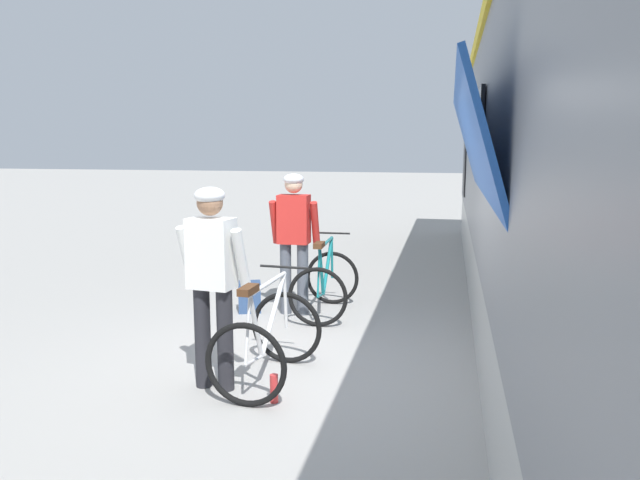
# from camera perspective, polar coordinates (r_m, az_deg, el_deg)

# --- Properties ---
(ground_plane) EXTENTS (80.00, 80.00, 0.00)m
(ground_plane) POSITION_cam_1_polar(r_m,az_deg,el_deg) (5.69, -2.07, -12.60)
(ground_plane) COLOR #A09E99
(train_car) EXTENTS (3.29, 16.69, 3.88)m
(train_car) POSITION_cam_1_polar(r_m,az_deg,el_deg) (6.66, 28.20, 6.86)
(train_car) COLOR slate
(train_car) RESTS_ON ground
(cyclist_near_in_red) EXTENTS (0.61, 0.31, 1.76)m
(cyclist_near_in_red) POSITION_cam_1_polar(r_m,az_deg,el_deg) (7.32, -2.52, 0.88)
(cyclist_near_in_red) COLOR #4C515B
(cyclist_near_in_red) RESTS_ON ground
(cyclist_far_in_white) EXTENTS (0.64, 0.36, 1.76)m
(cyclist_far_in_white) POSITION_cam_1_polar(r_m,az_deg,el_deg) (5.12, -10.35, -2.87)
(cyclist_far_in_white) COLOR #232328
(cyclist_far_in_white) RESTS_ON ground
(bicycle_near_teal) EXTENTS (0.74, 1.09, 0.99)m
(bicycle_near_teal) POSITION_cam_1_polar(r_m,az_deg,el_deg) (7.38, 0.52, -4.19)
(bicycle_near_teal) COLOR black
(bicycle_near_teal) RESTS_ON ground
(bicycle_far_white) EXTENTS (0.77, 1.11, 0.99)m
(bicycle_far_white) POSITION_cam_1_polar(r_m,az_deg,el_deg) (5.33, -5.08, -9.54)
(bicycle_far_white) COLOR black
(bicycle_far_white) RESTS_ON ground
(backpack_on_platform) EXTENTS (0.32, 0.26, 0.40)m
(backpack_on_platform) POSITION_cam_1_polar(r_m,az_deg,el_deg) (7.59, -6.80, -5.45)
(backpack_on_platform) COLOR navy
(backpack_on_platform) RESTS_ON ground
(water_bottle_near_the_bikes) EXTENTS (0.07, 0.07, 0.24)m
(water_bottle_near_the_bikes) POSITION_cam_1_polar(r_m,az_deg,el_deg) (5.05, -4.44, -14.06)
(water_bottle_near_the_bikes) COLOR red
(water_bottle_near_the_bikes) RESTS_ON ground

